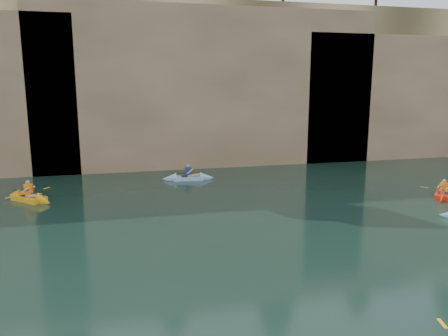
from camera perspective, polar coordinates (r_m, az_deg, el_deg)
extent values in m
cube|color=tan|center=(38.36, -7.09, 11.12)|extent=(70.00, 16.00, 12.00)
cube|color=#A08161|center=(31.39, -1.72, 10.66)|extent=(24.00, 2.40, 11.40)
cube|color=black|center=(30.35, -12.56, 2.61)|extent=(3.50, 1.00, 3.20)
cube|color=black|center=(33.62, 12.05, 4.56)|extent=(5.00, 1.00, 4.50)
cube|color=yellow|center=(11.90, 26.63, -17.71)|extent=(0.19, 0.43, 0.02)
cube|color=red|center=(25.91, 26.69, -3.07)|extent=(2.22, 2.28, 0.26)
cone|color=red|center=(27.04, 26.83, -2.53)|extent=(1.11, 1.11, 0.71)
cone|color=red|center=(24.79, 26.54, -3.66)|extent=(1.11, 1.11, 0.71)
cube|color=black|center=(25.75, 26.69, -2.93)|extent=(0.70, 0.70, 0.04)
cube|color=orange|center=(25.83, 26.76, -2.27)|extent=(0.37, 0.38, 0.47)
sphere|color=tan|center=(25.76, 26.83, -1.54)|extent=(0.20, 0.20, 0.20)
cylinder|color=black|center=(25.86, 26.74, -2.49)|extent=(1.46, 1.54, 0.04)
cube|color=yellow|center=(25.91, 24.67, -2.29)|extent=(0.36, 0.35, 0.02)
cube|color=orange|center=(24.48, -24.11, -3.59)|extent=(2.38, 2.33, 0.29)
cone|color=orange|center=(23.55, -22.41, -4.01)|extent=(1.19, 1.19, 0.80)
cone|color=orange|center=(25.42, -25.68, -3.20)|extent=(1.19, 1.19, 0.80)
cube|color=black|center=(24.57, -24.34, -3.27)|extent=(0.74, 0.74, 0.04)
cube|color=orange|center=(24.38, -24.19, -2.61)|extent=(0.43, 0.42, 0.54)
sphere|color=tan|center=(24.29, -24.26, -1.73)|extent=(0.23, 0.23, 0.23)
cylinder|color=black|center=(24.41, -24.16, -2.94)|extent=(1.74, 1.67, 0.04)
cube|color=yellow|center=(25.04, -22.16, -2.45)|extent=(0.35, 0.36, 0.02)
cube|color=yellow|center=(23.81, -26.27, -3.45)|extent=(0.35, 0.36, 0.02)
cube|color=#8BBDE9|center=(27.16, -4.69, -1.28)|extent=(2.56, 1.05, 0.27)
cone|color=#8BBDE9|center=(27.24, -2.23, -1.21)|extent=(0.96, 0.84, 0.74)
cone|color=#8BBDE9|center=(27.14, -7.16, -1.34)|extent=(0.96, 0.84, 0.74)
cube|color=black|center=(27.13, -5.01, -1.07)|extent=(0.60, 0.52, 0.04)
cube|color=navy|center=(27.08, -4.71, -0.46)|extent=(0.36, 0.25, 0.50)
sphere|color=tan|center=(27.01, -4.72, 0.28)|extent=(0.21, 0.21, 0.21)
cylinder|color=black|center=(27.11, -4.70, -0.71)|extent=(2.18, 0.28, 0.04)
cube|color=yellow|center=(28.08, -4.80, -0.29)|extent=(0.13, 0.43, 0.02)
cube|color=yellow|center=(26.13, -4.59, -1.15)|extent=(0.13, 0.43, 0.02)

